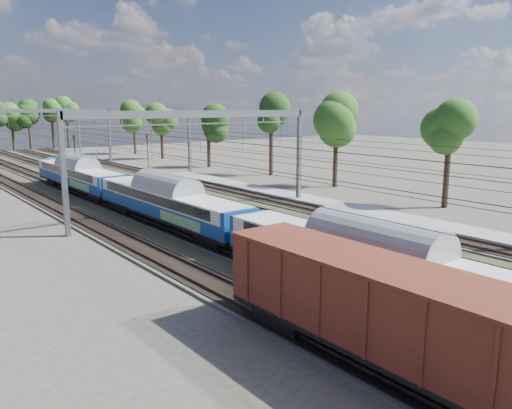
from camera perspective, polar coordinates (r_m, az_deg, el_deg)
track_bed at (r=56.82m, az=-14.31°, el=1.43°), size 21.00×130.00×0.34m
platform at (r=44.44m, az=14.17°, el=-1.12°), size 3.00×70.00×0.30m
catenary at (r=63.36m, az=-17.19°, el=7.99°), size 25.65×130.00×9.00m
tree_belt at (r=101.36m, az=-21.61°, el=9.72°), size 40.11×100.31×12.06m
emu_train at (r=38.87m, az=-9.85°, el=0.80°), size 2.85×60.40×4.17m
freight_boxcar at (r=18.12m, az=15.40°, el=-11.91°), size 3.07×14.82×3.82m
worker at (r=83.35m, az=-19.69°, el=4.72°), size 0.65×0.82×1.95m
signal_near at (r=73.42m, az=-19.99°, el=5.92°), size 0.38×0.35×5.56m
signal_far at (r=77.66m, az=-12.29°, el=6.41°), size 0.36×0.33×5.20m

